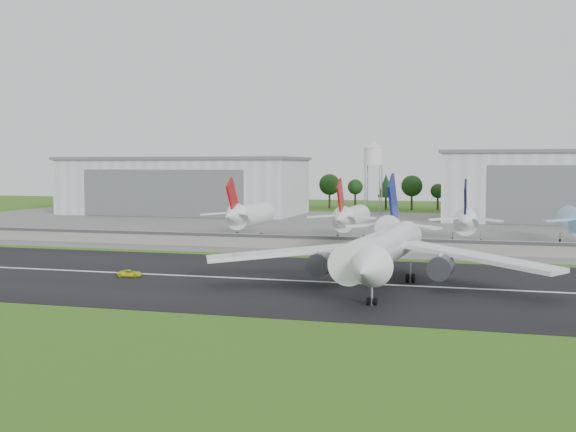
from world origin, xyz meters
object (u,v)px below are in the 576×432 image
(main_airliner, at_px, (382,256))
(parked_jet_red_a, at_px, (247,215))
(parked_jet_red_b, at_px, (350,218))
(parked_jet_skyblue, at_px, (576,221))
(ground_vehicle, at_px, (130,273))
(parked_jet_navy, at_px, (467,220))

(main_airliner, bearing_deg, parked_jet_red_a, -51.37)
(parked_jet_red_b, relative_size, parked_jet_skyblue, 0.84)
(ground_vehicle, relative_size, parked_jet_red_a, 0.14)
(parked_jet_red_b, bearing_deg, parked_jet_red_a, 179.96)
(parked_jet_red_a, distance_m, parked_jet_red_b, 28.19)
(ground_vehicle, relative_size, parked_jet_skyblue, 0.12)
(parked_jet_red_b, bearing_deg, main_airliner, -74.65)
(parked_jet_red_a, distance_m, parked_jet_navy, 57.84)
(main_airliner, xyz_separation_m, parked_jet_skyblue, (37.26, 72.02, 1.36))
(ground_vehicle, bearing_deg, parked_jet_navy, -49.12)
(main_airliner, height_order, ground_vehicle, main_airliner)
(parked_jet_navy, xyz_separation_m, parked_jet_skyblue, (26.00, 5.02, 0.05))
(parked_jet_red_a, height_order, parked_jet_skyblue, parked_jet_red_a)
(parked_jet_red_a, bearing_deg, ground_vehicle, -88.15)
(parked_jet_navy, bearing_deg, parked_jet_red_a, 179.98)
(main_airliner, distance_m, parked_jet_skyblue, 81.10)
(parked_jet_red_a, bearing_deg, parked_jet_red_b, -0.04)
(parked_jet_red_a, bearing_deg, main_airliner, -55.20)
(parked_jet_red_a, xyz_separation_m, parked_jet_skyblue, (83.84, 4.99, -0.12))
(parked_jet_red_b, bearing_deg, parked_jet_skyblue, 5.14)
(parked_jet_red_b, xyz_separation_m, parked_jet_skyblue, (55.65, 5.01, 0.02))
(main_airliner, bearing_deg, parked_jet_navy, -95.71)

